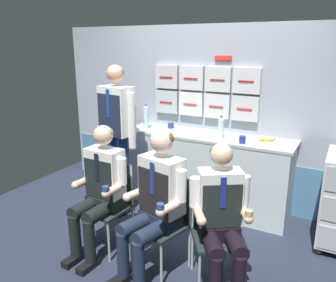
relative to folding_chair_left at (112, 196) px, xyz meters
name	(u,v)px	position (x,y,z in m)	size (l,w,h in m)	color
ground	(153,250)	(0.41, 0.08, -0.52)	(4.80, 4.80, 0.04)	#222838
galley_bulkhead	(208,117)	(0.41, 1.45, 0.56)	(4.20, 0.14, 2.15)	#979DAB
galley_counter	(206,171)	(0.51, 1.17, -0.05)	(1.99, 0.53, 0.91)	silver
folding_chair_left	(112,196)	(0.00, 0.00, 0.00)	(0.42, 0.42, 0.82)	#A8AAAF
crew_member_left	(100,186)	(-0.01, -0.16, 0.16)	(0.49, 0.61, 1.22)	black
folding_chair_center	(168,213)	(0.64, -0.04, 0.00)	(0.49, 0.49, 0.82)	#A8AAAF
crew_member_center	(155,198)	(0.60, -0.19, 0.19)	(0.53, 0.68, 1.27)	black
folding_chair_right	(216,222)	(1.07, 0.00, 0.00)	(0.55, 0.55, 0.82)	#A8AAAF
crew_member_right	(221,215)	(1.16, -0.14, 0.15)	(0.58, 0.65, 1.20)	black
crew_member_standing	(117,127)	(-0.35, 0.59, 0.52)	(0.53, 0.32, 1.71)	black
water_bottle_clear	(221,128)	(0.70, 1.10, 0.53)	(0.07, 0.07, 0.25)	silver
water_bottle_blue_cap	(146,117)	(-0.29, 1.11, 0.55)	(0.07, 0.07, 0.30)	silver
coffee_cup_white	(171,125)	(-0.02, 1.26, 0.44)	(0.08, 0.08, 0.07)	navy
coffee_cup_spare	(242,139)	(0.97, 1.01, 0.45)	(0.07, 0.07, 0.08)	navy
snack_banana	(267,139)	(1.18, 1.22, 0.43)	(0.17, 0.10, 0.04)	yellow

